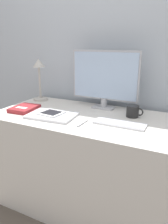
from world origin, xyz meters
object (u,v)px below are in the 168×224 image
object	(u,v)px
ereader	(51,113)
notebook	(24,109)
monitor	(105,78)
pen	(83,123)
keyboard	(120,124)
coffee_mug	(133,111)
laptop	(52,115)
desk_lamp	(39,75)

from	to	relation	value
ereader	notebook	distance (m)	0.26
notebook	monitor	bearing A→B (deg)	32.24
monitor	ereader	xyz separation A→B (m)	(-0.27, -0.35, -0.22)
ereader	pen	size ratio (longest dim) A/B	1.30
keyboard	monitor	bearing A→B (deg)	126.98
notebook	coffee_mug	world-z (taller)	coffee_mug
monitor	laptop	distance (m)	0.50
ereader	keyboard	bearing A→B (deg)	5.56
ereader	notebook	world-z (taller)	notebook
monitor	laptop	bearing A→B (deg)	-125.12
laptop	notebook	world-z (taller)	notebook
keyboard	ereader	xyz separation A→B (m)	(-0.50, -0.05, 0.02)
monitor	coffee_mug	bearing A→B (deg)	-23.22
monitor	ereader	bearing A→B (deg)	-127.21
ereader	notebook	bearing A→B (deg)	176.18
ereader	coffee_mug	bearing A→B (deg)	24.21
laptop	ereader	size ratio (longest dim) A/B	2.03
laptop	desk_lamp	xyz separation A→B (m)	(-0.35, 0.34, 0.22)
laptop	pen	world-z (taller)	laptop
pen	monitor	bearing A→B (deg)	91.30
notebook	pen	world-z (taller)	notebook
laptop	ereader	xyz separation A→B (m)	(-0.01, 0.01, 0.01)
laptop	pen	bearing A→B (deg)	-6.79
ereader	desk_lamp	world-z (taller)	desk_lamp
laptop	desk_lamp	size ratio (longest dim) A/B	0.95
laptop	coffee_mug	distance (m)	0.58
notebook	ereader	bearing A→B (deg)	-3.82
monitor	laptop	world-z (taller)	monitor
ereader	pen	world-z (taller)	ereader
monitor	coffee_mug	distance (m)	0.35
laptop	monitor	bearing A→B (deg)	54.88
desk_lamp	notebook	xyz separation A→B (m)	(0.08, -0.31, -0.22)
monitor	pen	size ratio (longest dim) A/B	4.06
keyboard	desk_lamp	distance (m)	0.92
coffee_mug	ereader	bearing A→B (deg)	-155.79
monitor	keyboard	bearing A→B (deg)	-53.02
coffee_mug	notebook	bearing A→B (deg)	-164.44
monitor	notebook	size ratio (longest dim) A/B	2.44
desk_lamp	coffee_mug	bearing A→B (deg)	-6.03
monitor	pen	distance (m)	0.46
pen	laptop	bearing A→B (deg)	173.21
desk_lamp	notebook	size ratio (longest dim) A/B	1.66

